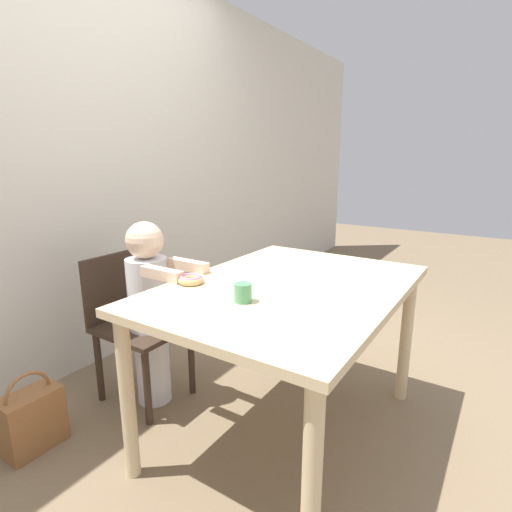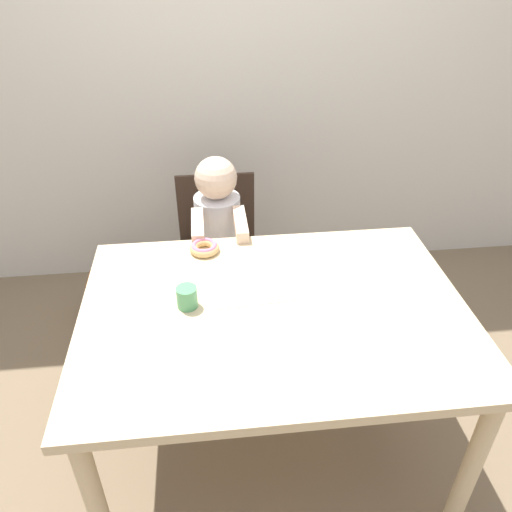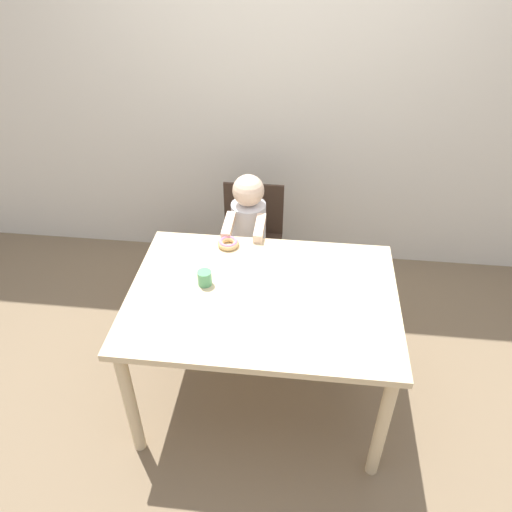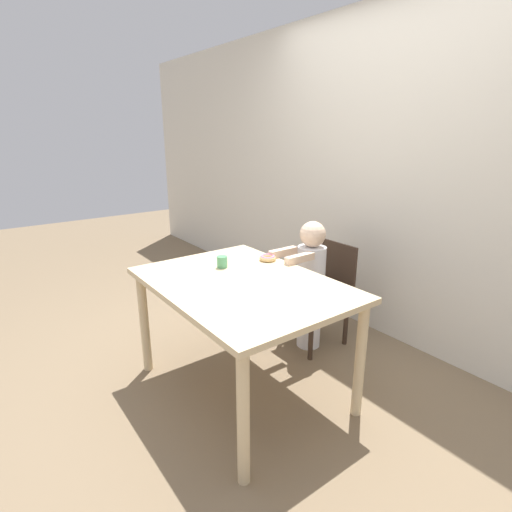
% 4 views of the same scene
% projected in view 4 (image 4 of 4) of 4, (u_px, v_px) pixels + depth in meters
% --- Properties ---
extents(ground_plane, '(12.00, 12.00, 0.00)m').
position_uv_depth(ground_plane, '(243.00, 389.00, 2.58)').
color(ground_plane, '#7A664C').
extents(wall_back, '(8.00, 0.05, 2.50)m').
position_uv_depth(wall_back, '(393.00, 179.00, 2.99)').
color(wall_back, silver).
rests_on(wall_back, ground_plane).
extents(dining_table, '(1.29, 0.92, 0.75)m').
position_uv_depth(dining_table, '(242.00, 296.00, 2.38)').
color(dining_table, beige).
rests_on(dining_table, ground_plane).
extents(chair, '(0.39, 0.44, 0.79)m').
position_uv_depth(chair, '(321.00, 292.00, 3.05)').
color(chair, '#38281E').
rests_on(chair, ground_plane).
extents(child_figure, '(0.23, 0.42, 0.98)m').
position_uv_depth(child_figure, '(310.00, 283.00, 2.95)').
color(child_figure, white).
rests_on(child_figure, ground_plane).
extents(donut, '(0.12, 0.12, 0.04)m').
position_uv_depth(donut, '(268.00, 258.00, 2.73)').
color(donut, '#DBB270').
rests_on(donut, dining_table).
extents(napkin, '(0.29, 0.29, 0.00)m').
position_uv_depth(napkin, '(256.00, 273.00, 2.49)').
color(napkin, white).
rests_on(napkin, dining_table).
extents(handbag, '(0.25, 0.15, 0.37)m').
position_uv_depth(handbag, '(280.00, 299.00, 3.60)').
color(handbag, brown).
rests_on(handbag, ground_plane).
extents(cup, '(0.07, 0.07, 0.07)m').
position_uv_depth(cup, '(222.00, 262.00, 2.59)').
color(cup, '#519E66').
rests_on(cup, dining_table).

